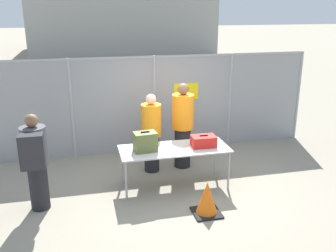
{
  "coord_description": "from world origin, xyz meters",
  "views": [
    {
      "loc": [
        -1.67,
        -6.36,
        3.36
      ],
      "look_at": [
        -0.01,
        0.64,
        1.05
      ],
      "focal_mm": 40.0,
      "sensor_mm": 36.0,
      "label": 1
    }
  ],
  "objects_px": {
    "utility_trailer": "(188,105)",
    "traffic_cone": "(207,199)",
    "inspection_table": "(174,151)",
    "security_worker_near": "(151,132)",
    "suitcase_red": "(203,141)",
    "security_worker_far": "(183,125)",
    "suitcase_olive": "(145,142)",
    "traveler_hooded": "(35,159)"
  },
  "relations": [
    {
      "from": "utility_trailer",
      "to": "security_worker_far",
      "type": "bearing_deg",
      "value": -108.11
    },
    {
      "from": "security_worker_far",
      "to": "suitcase_olive",
      "type": "bearing_deg",
      "value": 42.32
    },
    {
      "from": "traffic_cone",
      "to": "security_worker_far",
      "type": "bearing_deg",
      "value": 86.38
    },
    {
      "from": "suitcase_red",
      "to": "security_worker_far",
      "type": "xyz_separation_m",
      "value": [
        -0.15,
        0.94,
        0.05
      ]
    },
    {
      "from": "inspection_table",
      "to": "security_worker_far",
      "type": "bearing_deg",
      "value": 65.33
    },
    {
      "from": "traveler_hooded",
      "to": "security_worker_far",
      "type": "xyz_separation_m",
      "value": [
        2.88,
        1.21,
        0.02
      ]
    },
    {
      "from": "suitcase_olive",
      "to": "traveler_hooded",
      "type": "bearing_deg",
      "value": -171.04
    },
    {
      "from": "suitcase_olive",
      "to": "security_worker_far",
      "type": "bearing_deg",
      "value": 43.28
    },
    {
      "from": "security_worker_near",
      "to": "suitcase_red",
      "type": "bearing_deg",
      "value": 120.84
    },
    {
      "from": "inspection_table",
      "to": "suitcase_red",
      "type": "xyz_separation_m",
      "value": [
        0.57,
        -0.03,
        0.16
      ]
    },
    {
      "from": "inspection_table",
      "to": "utility_trailer",
      "type": "distance_m",
      "value": 4.69
    },
    {
      "from": "suitcase_olive",
      "to": "security_worker_far",
      "type": "xyz_separation_m",
      "value": [
        0.97,
        0.91,
        -0.03
      ]
    },
    {
      "from": "suitcase_olive",
      "to": "security_worker_near",
      "type": "height_order",
      "value": "security_worker_near"
    },
    {
      "from": "inspection_table",
      "to": "utility_trailer",
      "type": "height_order",
      "value": "inspection_table"
    },
    {
      "from": "traffic_cone",
      "to": "traveler_hooded",
      "type": "bearing_deg",
      "value": 163.96
    },
    {
      "from": "suitcase_red",
      "to": "security_worker_far",
      "type": "distance_m",
      "value": 0.95
    },
    {
      "from": "suitcase_red",
      "to": "traveler_hooded",
      "type": "height_order",
      "value": "traveler_hooded"
    },
    {
      "from": "security_worker_far",
      "to": "traffic_cone",
      "type": "bearing_deg",
      "value": 85.42
    },
    {
      "from": "traveler_hooded",
      "to": "traffic_cone",
      "type": "height_order",
      "value": "traveler_hooded"
    },
    {
      "from": "inspection_table",
      "to": "suitcase_olive",
      "type": "distance_m",
      "value": 0.6
    },
    {
      "from": "utility_trailer",
      "to": "suitcase_olive",
      "type": "bearing_deg",
      "value": -115.59
    },
    {
      "from": "traveler_hooded",
      "to": "security_worker_far",
      "type": "height_order",
      "value": "security_worker_far"
    },
    {
      "from": "suitcase_olive",
      "to": "suitcase_red",
      "type": "distance_m",
      "value": 1.12
    },
    {
      "from": "security_worker_near",
      "to": "security_worker_far",
      "type": "distance_m",
      "value": 0.7
    },
    {
      "from": "suitcase_olive",
      "to": "suitcase_red",
      "type": "relative_size",
      "value": 0.95
    },
    {
      "from": "suitcase_olive",
      "to": "traveler_hooded",
      "type": "height_order",
      "value": "traveler_hooded"
    },
    {
      "from": "utility_trailer",
      "to": "traffic_cone",
      "type": "xyz_separation_m",
      "value": [
        -1.27,
        -5.51,
        -0.15
      ]
    },
    {
      "from": "security_worker_far",
      "to": "traffic_cone",
      "type": "xyz_separation_m",
      "value": [
        -0.13,
        -2.01,
        -0.68
      ]
    },
    {
      "from": "utility_trailer",
      "to": "traffic_cone",
      "type": "height_order",
      "value": "utility_trailer"
    },
    {
      "from": "utility_trailer",
      "to": "inspection_table",
      "type": "bearing_deg",
      "value": -109.5
    },
    {
      "from": "inspection_table",
      "to": "traffic_cone",
      "type": "bearing_deg",
      "value": -75.27
    },
    {
      "from": "suitcase_red",
      "to": "utility_trailer",
      "type": "distance_m",
      "value": 4.58
    },
    {
      "from": "security_worker_far",
      "to": "traffic_cone",
      "type": "relative_size",
      "value": 3.16
    },
    {
      "from": "security_worker_near",
      "to": "traffic_cone",
      "type": "height_order",
      "value": "security_worker_near"
    },
    {
      "from": "inspection_table",
      "to": "security_worker_near",
      "type": "distance_m",
      "value": 0.88
    },
    {
      "from": "suitcase_red",
      "to": "traffic_cone",
      "type": "bearing_deg",
      "value": -104.5
    },
    {
      "from": "suitcase_olive",
      "to": "traffic_cone",
      "type": "xyz_separation_m",
      "value": [
        0.84,
        -1.09,
        -0.71
      ]
    },
    {
      "from": "security_worker_near",
      "to": "traffic_cone",
      "type": "xyz_separation_m",
      "value": [
        0.57,
        -1.93,
        -0.59
      ]
    },
    {
      "from": "inspection_table",
      "to": "traffic_cone",
      "type": "distance_m",
      "value": 1.23
    },
    {
      "from": "security_worker_far",
      "to": "suitcase_red",
      "type": "bearing_deg",
      "value": 98.14
    },
    {
      "from": "inspection_table",
      "to": "traveler_hooded",
      "type": "height_order",
      "value": "traveler_hooded"
    },
    {
      "from": "security_worker_near",
      "to": "traffic_cone",
      "type": "bearing_deg",
      "value": 92.77
    }
  ]
}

